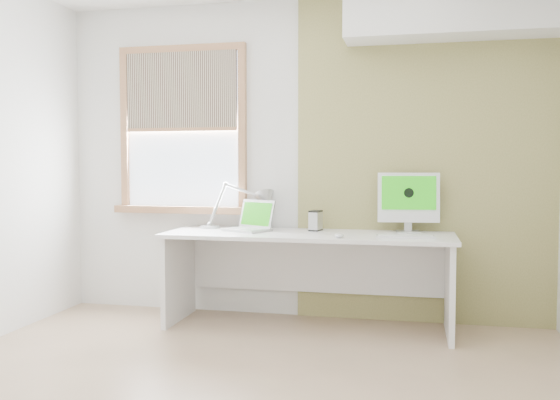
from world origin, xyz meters
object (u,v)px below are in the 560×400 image
(desk, at_px, (309,257))
(external_drive, at_px, (316,221))
(laptop, at_px, (251,223))
(desk_lamp, at_px, (255,204))
(imac, at_px, (408,199))

(desk, relative_size, external_drive, 13.73)
(desk, distance_m, laptop, 0.54)
(desk, xyz_separation_m, laptop, (-0.47, 0.02, 0.25))
(desk_lamp, xyz_separation_m, external_drive, (0.52, -0.10, -0.12))
(imac, bearing_deg, laptop, -172.84)
(external_drive, bearing_deg, imac, 4.44)
(external_drive, xyz_separation_m, imac, (0.72, 0.06, 0.18))
(laptop, relative_size, imac, 0.91)
(laptop, distance_m, external_drive, 0.51)
(imac, bearing_deg, external_drive, -175.56)
(external_drive, bearing_deg, desk_lamp, 169.19)
(desk_lamp, height_order, external_drive, desk_lamp)
(desk, relative_size, imac, 4.64)
(laptop, bearing_deg, desk, -2.60)
(desk_lamp, xyz_separation_m, imac, (1.24, -0.04, 0.06))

